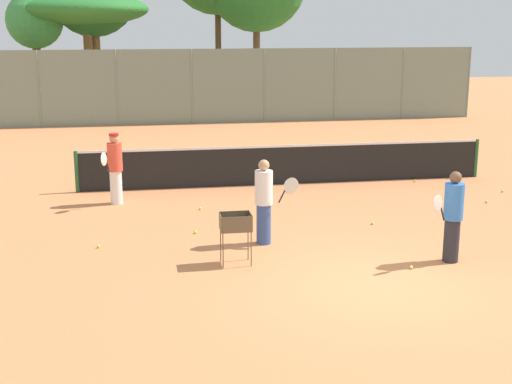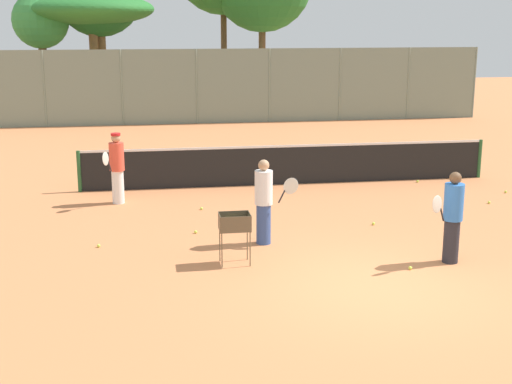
{
  "view_description": "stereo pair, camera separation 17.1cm",
  "coord_description": "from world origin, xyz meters",
  "px_view_note": "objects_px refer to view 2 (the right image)",
  "views": [
    {
      "loc": [
        -3.92,
        -10.63,
        4.37
      ],
      "look_at": [
        -1.62,
        2.9,
        1.0
      ],
      "focal_mm": 50.0,
      "sensor_mm": 36.0,
      "label": 1
    },
    {
      "loc": [
        -3.75,
        -10.66,
        4.37
      ],
      "look_at": [
        -1.62,
        2.9,
        1.0
      ],
      "focal_mm": 50.0,
      "sensor_mm": 36.0,
      "label": 2
    }
  ],
  "objects_px": {
    "player_red_cap": "(264,201)",
    "ball_cart": "(235,226)",
    "tennis_net": "(288,164)",
    "parked_car": "(241,97)",
    "player_yellow_shirt": "(452,216)",
    "player_white_outfit": "(117,167)"
  },
  "relations": [
    {
      "from": "player_white_outfit",
      "to": "player_yellow_shirt",
      "type": "distance_m",
      "value": 8.11
    },
    {
      "from": "ball_cart",
      "to": "player_white_outfit",
      "type": "bearing_deg",
      "value": 115.12
    },
    {
      "from": "player_red_cap",
      "to": "ball_cart",
      "type": "relative_size",
      "value": 1.79
    },
    {
      "from": "player_white_outfit",
      "to": "parked_car",
      "type": "xyz_separation_m",
      "value": [
        5.31,
        16.82,
        -0.23
      ]
    },
    {
      "from": "tennis_net",
      "to": "ball_cart",
      "type": "xyz_separation_m",
      "value": [
        -2.22,
        -6.11,
        0.16
      ]
    },
    {
      "from": "player_red_cap",
      "to": "tennis_net",
      "type": "bearing_deg",
      "value": 91.97
    },
    {
      "from": "player_red_cap",
      "to": "player_yellow_shirt",
      "type": "xyz_separation_m",
      "value": [
        3.18,
        -1.64,
        -0.0
      ]
    },
    {
      "from": "player_yellow_shirt",
      "to": "player_red_cap",
      "type": "bearing_deg",
      "value": -60.74
    },
    {
      "from": "player_white_outfit",
      "to": "ball_cart",
      "type": "distance_m",
      "value": 5.27
    },
    {
      "from": "ball_cart",
      "to": "parked_car",
      "type": "xyz_separation_m",
      "value": [
        3.08,
        21.58,
        -0.05
      ]
    },
    {
      "from": "player_yellow_shirt",
      "to": "player_white_outfit",
      "type": "bearing_deg",
      "value": -74.33
    },
    {
      "from": "tennis_net",
      "to": "ball_cart",
      "type": "relative_size",
      "value": 11.67
    },
    {
      "from": "player_white_outfit",
      "to": "ball_cart",
      "type": "xyz_separation_m",
      "value": [
        2.23,
        -4.76,
        -0.17
      ]
    },
    {
      "from": "player_white_outfit",
      "to": "ball_cart",
      "type": "height_order",
      "value": "player_white_outfit"
    },
    {
      "from": "tennis_net",
      "to": "player_yellow_shirt",
      "type": "bearing_deg",
      "value": -75.79
    },
    {
      "from": "tennis_net",
      "to": "parked_car",
      "type": "bearing_deg",
      "value": 86.83
    },
    {
      "from": "player_red_cap",
      "to": "player_yellow_shirt",
      "type": "relative_size",
      "value": 1.0
    },
    {
      "from": "player_red_cap",
      "to": "ball_cart",
      "type": "distance_m",
      "value": 1.32
    },
    {
      "from": "player_white_outfit",
      "to": "tennis_net",
      "type": "bearing_deg",
      "value": 132.75
    },
    {
      "from": "tennis_net",
      "to": "parked_car",
      "type": "relative_size",
      "value": 2.63
    },
    {
      "from": "tennis_net",
      "to": "player_red_cap",
      "type": "bearing_deg",
      "value": -106.61
    },
    {
      "from": "player_red_cap",
      "to": "ball_cart",
      "type": "bearing_deg",
      "value": -104.73
    }
  ]
}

